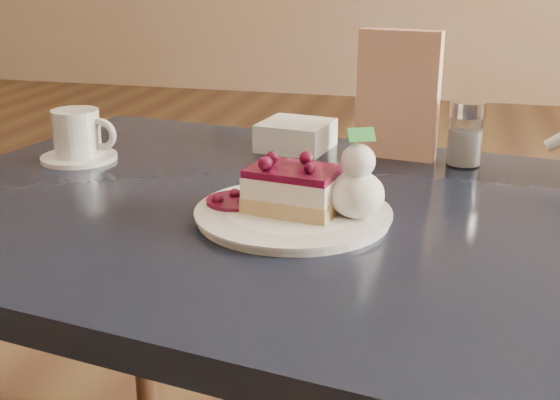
% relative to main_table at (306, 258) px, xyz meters
% --- Properties ---
extents(main_table, '(1.28, 0.95, 0.73)m').
position_rel_main_table_xyz_m(main_table, '(0.00, 0.00, 0.00)').
color(main_table, black).
rests_on(main_table, ground).
extents(dessert_plate, '(0.25, 0.25, 0.01)m').
position_rel_main_table_xyz_m(dessert_plate, '(-0.01, -0.05, 0.08)').
color(dessert_plate, white).
rests_on(dessert_plate, main_table).
extents(cheesecake_slice, '(0.13, 0.10, 0.06)m').
position_rel_main_table_xyz_m(cheesecake_slice, '(-0.01, -0.05, 0.12)').
color(cheesecake_slice, tan).
rests_on(cheesecake_slice, dessert_plate).
extents(whipped_cream, '(0.07, 0.07, 0.06)m').
position_rel_main_table_xyz_m(whipped_cream, '(0.08, -0.05, 0.12)').
color(whipped_cream, white).
rests_on(whipped_cream, dessert_plate).
extents(berry_sauce, '(0.08, 0.08, 0.01)m').
position_rel_main_table_xyz_m(berry_sauce, '(-0.09, -0.04, 0.09)').
color(berry_sauce, '#4C0D2F').
rests_on(berry_sauce, dessert_plate).
extents(coffee_set, '(0.14, 0.13, 0.09)m').
position_rel_main_table_xyz_m(coffee_set, '(-0.42, 0.14, 0.12)').
color(coffee_set, white).
rests_on(coffee_set, main_table).
extents(menu_card, '(0.14, 0.05, 0.22)m').
position_rel_main_table_xyz_m(menu_card, '(0.09, 0.29, 0.18)').
color(menu_card, beige).
rests_on(menu_card, main_table).
extents(sugar_shaker, '(0.06, 0.06, 0.11)m').
position_rel_main_table_xyz_m(sugar_shaker, '(0.21, 0.26, 0.13)').
color(sugar_shaker, white).
rests_on(sugar_shaker, main_table).
extents(napkin_stack, '(0.13, 0.13, 0.05)m').
position_rel_main_table_xyz_m(napkin_stack, '(-0.09, 0.30, 0.10)').
color(napkin_stack, white).
rests_on(napkin_stack, main_table).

